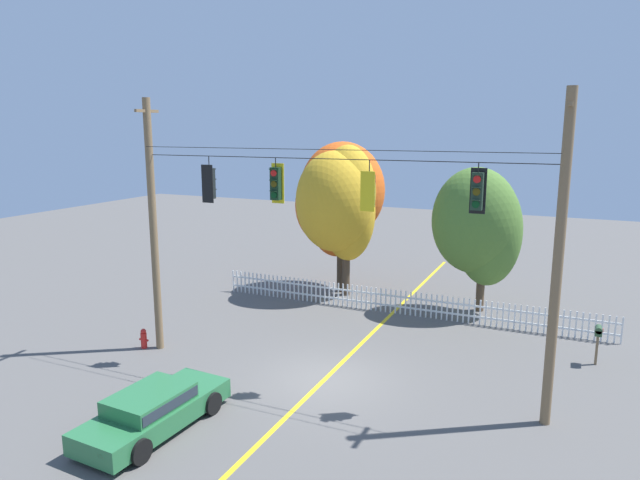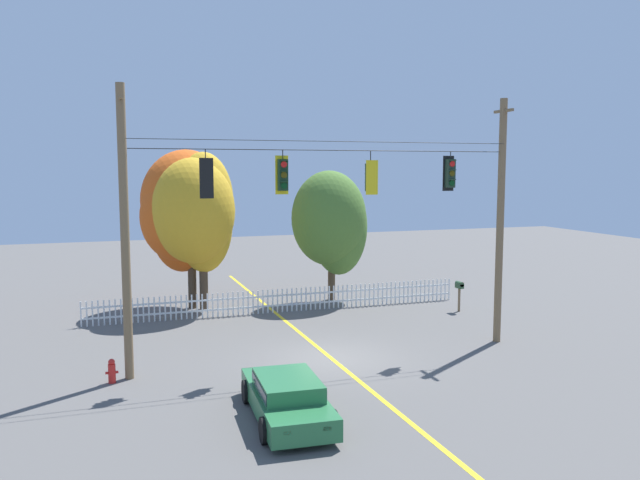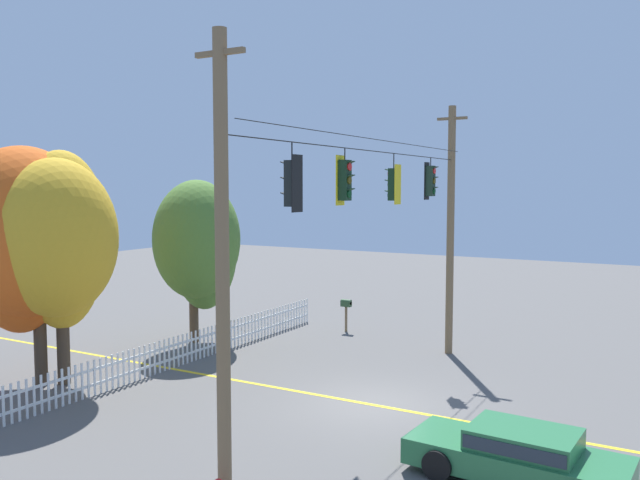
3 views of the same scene
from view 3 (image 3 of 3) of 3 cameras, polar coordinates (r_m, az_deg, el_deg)
name	(u,v)px [view 3 (image 3 of 3)]	position (r m, az deg, el deg)	size (l,w,h in m)	color
ground	(372,405)	(19.06, 4.48, -14.02)	(80.00, 80.00, 0.00)	#565451
lane_centerline_stripe	(372,405)	(19.06, 4.48, -14.01)	(0.16, 36.00, 0.01)	gold
signal_support_span	(373,242)	(18.13, 4.58, -0.17)	(13.52, 1.10, 8.98)	brown
traffic_signal_eastbound_side	(292,183)	(14.41, -2.40, 4.93)	(0.43, 0.38, 1.52)	black
traffic_signal_northbound_primary	(344,180)	(16.58, 2.12, 5.20)	(0.43, 0.38, 1.44)	black
traffic_signal_northbound_secondary	(394,184)	(19.36, 6.41, 4.81)	(0.43, 0.38, 1.48)	black
traffic_signal_southbound_primary	(430,181)	(22.22, 9.51, 5.07)	(0.43, 0.38, 1.39)	black
white_picket_fence	(178,351)	(23.17, -12.18, -9.36)	(17.15, 0.06, 1.06)	white
autumn_maple_near_fence	(24,239)	(21.70, -24.24, 0.09)	(4.25, 4.16, 7.33)	#473828
autumn_maple_mid	(59,238)	(21.30, -21.63, 0.16)	(3.70, 3.37, 7.21)	#473828
autumn_oak_far_east	(200,244)	(25.78, -10.35, -0.31)	(3.79, 3.08, 6.37)	brown
parked_car	(518,454)	(14.83, 16.78, -17.27)	(2.07, 4.53, 1.15)	#286B3D
roadside_mailbox	(346,305)	(27.85, 2.28, -5.67)	(0.25, 0.44, 1.38)	brown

